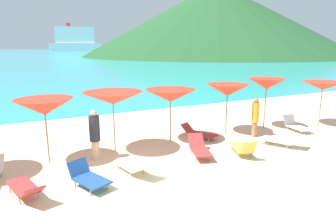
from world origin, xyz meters
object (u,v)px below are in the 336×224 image
(umbrella_6, at_px, (227,90))
(umbrella_8, at_px, (323,86))
(lounge_chair_9, at_px, (88,177))
(lounge_chair_6, at_px, (243,148))
(umbrella_5, at_px, (170,96))
(lounge_chair_12, at_px, (296,125))
(cruise_ship, at_px, (75,40))
(lounge_chair_0, at_px, (283,140))
(lounge_chair_3, at_px, (26,188))
(umbrella_7, at_px, (267,84))
(beachgoer_1, at_px, (95,134))
(lounge_chair_10, at_px, (199,133))
(lounge_chair_2, at_px, (134,166))
(umbrella_3, at_px, (44,107))
(lounge_chair_5, at_px, (199,148))
(umbrella_4, at_px, (113,98))
(beachgoer_3, at_px, (255,116))

(umbrella_6, distance_m, umbrella_8, 5.05)
(umbrella_8, height_order, lounge_chair_9, umbrella_8)
(lounge_chair_6, distance_m, lounge_chair_9, 5.47)
(umbrella_5, height_order, lounge_chair_12, umbrella_5)
(umbrella_5, relative_size, cruise_ship, 0.05)
(umbrella_8, bearing_deg, lounge_chair_0, -160.12)
(lounge_chair_3, bearing_deg, umbrella_7, 176.08)
(lounge_chair_12, relative_size, beachgoer_1, 0.81)
(lounge_chair_10, xyz_separation_m, beachgoer_1, (-4.50, -0.47, 0.69))
(umbrella_5, height_order, lounge_chair_0, umbrella_5)
(beachgoer_1, bearing_deg, umbrella_8, 65.37)
(beachgoer_1, bearing_deg, umbrella_6, 72.73)
(umbrella_5, height_order, lounge_chair_9, umbrella_5)
(cruise_ship, bearing_deg, lounge_chair_10, -89.32)
(lounge_chair_2, bearing_deg, umbrella_3, -56.83)
(umbrella_5, height_order, lounge_chair_5, umbrella_5)
(umbrella_7, xyz_separation_m, lounge_chair_0, (-1.30, -2.35, -1.87))
(umbrella_7, height_order, lounge_chair_2, umbrella_7)
(umbrella_6, bearing_deg, umbrella_7, -2.44)
(umbrella_4, relative_size, lounge_chair_2, 1.35)
(umbrella_7, bearing_deg, lounge_chair_9, -164.91)
(umbrella_5, relative_size, lounge_chair_12, 1.58)
(lounge_chair_10, bearing_deg, umbrella_4, 152.98)
(umbrella_3, height_order, cruise_ship, cruise_ship)
(umbrella_4, distance_m, lounge_chair_9, 3.30)
(umbrella_3, height_order, lounge_chair_0, umbrella_3)
(lounge_chair_3, xyz_separation_m, lounge_chair_10, (6.73, 2.37, -0.05))
(umbrella_3, distance_m, lounge_chair_10, 6.22)
(lounge_chair_5, bearing_deg, beachgoer_3, 32.92)
(umbrella_8, relative_size, lounge_chair_5, 1.31)
(lounge_chair_6, bearing_deg, lounge_chair_12, -141.65)
(lounge_chair_10, height_order, beachgoer_3, beachgoer_3)
(lounge_chair_2, bearing_deg, lounge_chair_3, -9.90)
(umbrella_7, distance_m, lounge_chair_10, 4.13)
(umbrella_7, bearing_deg, lounge_chair_2, -163.55)
(beachgoer_1, bearing_deg, umbrella_3, -128.37)
(lounge_chair_3, height_order, lounge_chair_10, lounge_chair_3)
(umbrella_4, relative_size, umbrella_6, 1.01)
(lounge_chair_0, bearing_deg, lounge_chair_3, -26.60)
(lounge_chair_12, height_order, beachgoer_1, beachgoer_1)
(lounge_chair_2, distance_m, beachgoer_1, 2.02)
(umbrella_6, xyz_separation_m, umbrella_8, (4.96, -0.97, 0.02))
(umbrella_6, bearing_deg, lounge_chair_0, -69.97)
(lounge_chair_10, bearing_deg, cruise_ship, 54.30)
(umbrella_4, distance_m, lounge_chair_10, 4.10)
(lounge_chair_2, height_order, lounge_chair_9, lounge_chair_9)
(lounge_chair_5, height_order, lounge_chair_9, lounge_chair_9)
(umbrella_5, height_order, lounge_chair_10, umbrella_5)
(lounge_chair_2, xyz_separation_m, lounge_chair_12, (8.42, 1.17, -0.02))
(lounge_chair_3, relative_size, lounge_chair_9, 1.21)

